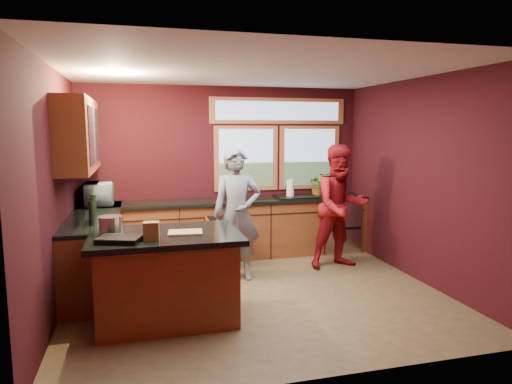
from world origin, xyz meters
name	(u,v)px	position (x,y,z in m)	size (l,w,h in m)	color
floor	(257,294)	(0.00, 0.00, 0.00)	(4.50, 4.50, 0.00)	brown
room_shell	(203,148)	(-0.60, 0.32, 1.80)	(4.52, 4.02, 2.71)	black
back_counter	(241,228)	(0.20, 1.70, 0.46)	(4.50, 0.64, 0.93)	#5D3116
left_counter	(95,250)	(-1.95, 0.85, 0.47)	(0.64, 2.30, 0.93)	#5D3116
island	(167,277)	(-1.12, -0.50, 0.48)	(1.55, 1.05, 0.95)	#5D3116
person_grey	(237,215)	(-0.11, 0.64, 0.89)	(0.65, 0.43, 1.78)	slate
person_red	(341,207)	(1.48, 0.79, 0.90)	(0.88, 0.68, 1.80)	maroon
microwave	(100,194)	(-1.92, 1.70, 1.09)	(0.58, 0.40, 0.32)	#999999
potted_plant	(319,184)	(1.53, 1.75, 1.12)	(0.34, 0.29, 0.38)	#999999
paper_towel	(290,189)	(1.02, 1.70, 1.07)	(0.12, 0.12, 0.28)	white
cutting_board	(185,232)	(-0.92, -0.55, 0.95)	(0.35, 0.25, 0.02)	#A87E56
stock_pot	(111,225)	(-1.67, -0.35, 1.03)	(0.24, 0.24, 0.18)	silver
paper_bag	(151,231)	(-1.27, -0.75, 1.03)	(0.15, 0.12, 0.18)	brown
black_tray	(120,239)	(-1.57, -0.75, 0.97)	(0.40, 0.28, 0.05)	black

